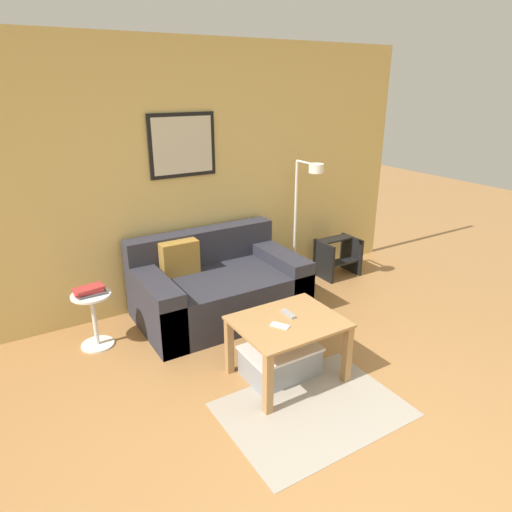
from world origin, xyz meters
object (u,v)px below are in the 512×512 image
object	(u,v)px
floor_lamp	(303,218)
step_stool	(338,256)
side_table	(94,315)
cell_phone	(280,326)
coffee_table	(288,332)
couch	(218,288)
storage_bin	(280,361)
remote_control	(288,314)
book_stack	(89,290)

from	to	relation	value
floor_lamp	step_stool	xyz separation A→B (m)	(0.53, 0.00, -0.55)
side_table	cell_phone	distance (m)	1.66
step_stool	floor_lamp	bearing A→B (deg)	-180.00
coffee_table	cell_phone	distance (m)	0.15
couch	floor_lamp	size ratio (longest dim) A/B	1.12
couch	storage_bin	size ratio (longest dim) A/B	2.69
remote_control	cell_phone	bearing A→B (deg)	-144.00
floor_lamp	storage_bin	bearing A→B (deg)	-131.99
couch	book_stack	distance (m)	1.20
floor_lamp	cell_phone	xyz separation A→B (m)	(-1.23, -1.37, -0.29)
couch	storage_bin	world-z (taller)	couch
side_table	remote_control	distance (m)	1.69
couch	step_stool	world-z (taller)	couch
step_stool	book_stack	bearing A→B (deg)	-178.08
couch	floor_lamp	world-z (taller)	floor_lamp
storage_bin	side_table	world-z (taller)	side_table
cell_phone	step_stool	xyz separation A→B (m)	(1.76, 1.37, -0.26)
floor_lamp	step_stool	distance (m)	0.76
remote_control	step_stool	bearing A→B (deg)	39.04
remote_control	coffee_table	bearing A→B (deg)	-125.67
cell_phone	remote_control	bearing A→B (deg)	4.24
couch	side_table	world-z (taller)	couch
side_table	book_stack	xyz separation A→B (m)	(-0.00, 0.01, 0.23)
book_stack	remote_control	world-z (taller)	book_stack
couch	coffee_table	size ratio (longest dim) A/B	1.97
couch	storage_bin	bearing A→B (deg)	-92.09
book_stack	cell_phone	bearing A→B (deg)	-50.27
cell_phone	book_stack	bearing A→B (deg)	98.75
coffee_table	storage_bin	world-z (taller)	coffee_table
couch	side_table	size ratio (longest dim) A/B	3.14
coffee_table	side_table	xyz separation A→B (m)	(-1.16, 1.23, -0.09)
remote_control	storage_bin	bearing A→B (deg)	-164.46
side_table	remote_control	world-z (taller)	remote_control
storage_bin	floor_lamp	xyz separation A→B (m)	(1.16, 1.29, 0.66)
coffee_table	storage_bin	size ratio (longest dim) A/B	1.37
side_table	cell_phone	world-z (taller)	cell_phone
remote_control	cell_phone	world-z (taller)	remote_control
coffee_table	remote_control	world-z (taller)	remote_control
remote_control	step_stool	world-z (taller)	remote_control
couch	side_table	distance (m)	1.17
coffee_table	remote_control	size ratio (longest dim) A/B	5.25
coffee_table	storage_bin	bearing A→B (deg)	124.08
side_table	coffee_table	bearing A→B (deg)	-46.68
floor_lamp	side_table	bearing A→B (deg)	-177.30
side_table	cell_phone	bearing A→B (deg)	-50.08
remote_control	cell_phone	xyz separation A→B (m)	(-0.15, -0.11, -0.01)
cell_phone	coffee_table	bearing A→B (deg)	-10.39
step_stool	storage_bin	bearing A→B (deg)	-142.65
floor_lamp	remote_control	distance (m)	1.69
coffee_table	cell_phone	bearing A→B (deg)	-159.41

